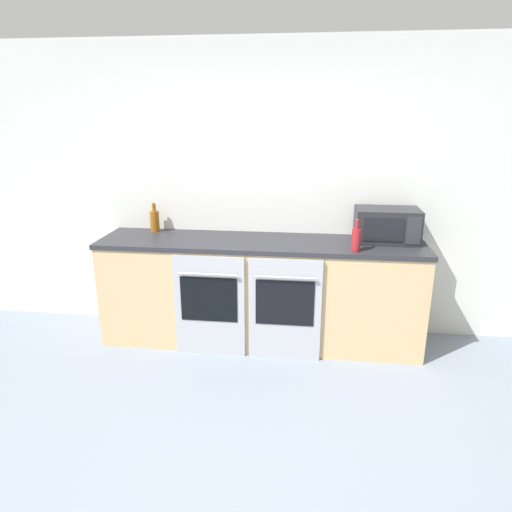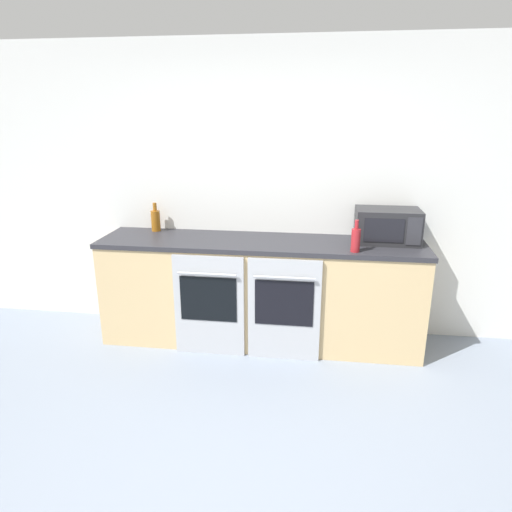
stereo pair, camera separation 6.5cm
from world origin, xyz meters
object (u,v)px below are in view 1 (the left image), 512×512
(bottle_red, at_px, (356,239))
(microwave, at_px, (387,225))
(oven_left, at_px, (209,306))
(bottle_amber, at_px, (155,220))
(oven_right, at_px, (285,309))

(bottle_red, bearing_deg, microwave, 48.37)
(microwave, height_order, bottle_red, microwave)
(oven_left, distance_m, bottle_amber, 1.00)
(microwave, relative_size, bottle_amber, 2.00)
(bottle_amber, bearing_deg, bottle_red, -13.36)
(microwave, relative_size, bottle_red, 2.06)
(bottle_amber, relative_size, bottle_red, 1.03)
(oven_right, bearing_deg, oven_left, 180.00)
(microwave, height_order, bottle_amber, microwave)
(bottle_red, bearing_deg, bottle_amber, 166.64)
(oven_left, height_order, oven_right, same)
(bottle_amber, bearing_deg, oven_right, -22.97)
(oven_left, height_order, microwave, microwave)
(bottle_red, bearing_deg, oven_right, -169.44)
(bottle_amber, bearing_deg, microwave, -3.05)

